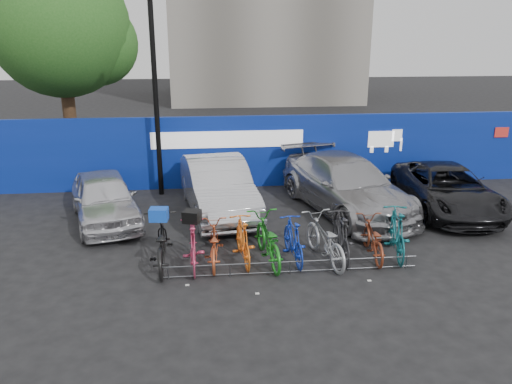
{
  "coord_description": "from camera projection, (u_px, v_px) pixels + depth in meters",
  "views": [
    {
      "loc": [
        -1.74,
        -10.22,
        4.94
      ],
      "look_at": [
        -0.47,
        2.0,
        1.05
      ],
      "focal_mm": 35.0,
      "sensor_mm": 36.0,
      "label": 1
    }
  ],
  "objects": [
    {
      "name": "cargo_crate",
      "position": [
        159.0,
        214.0,
        10.75
      ],
      "size": [
        0.42,
        0.33,
        0.28
      ],
      "primitive_type": "cube",
      "rotation": [
        0.0,
        0.0,
        -0.1
      ],
      "color": "blue",
      "rests_on": "bike_0"
    },
    {
      "name": "hoarding",
      "position": [
        258.0,
        151.0,
        16.68
      ],
      "size": [
        22.0,
        0.18,
        2.4
      ],
      "color": "navy",
      "rests_on": "ground"
    },
    {
      "name": "bike_4",
      "position": [
        267.0,
        240.0,
        11.19
      ],
      "size": [
        0.96,
        2.11,
        1.07
      ],
      "primitive_type": "imported",
      "rotation": [
        0.0,
        0.0,
        3.27
      ],
      "color": "#1B7F1D",
      "rests_on": "ground"
    },
    {
      "name": "bike_3",
      "position": [
        243.0,
        240.0,
        11.22
      ],
      "size": [
        0.64,
        1.76,
        1.03
      ],
      "primitive_type": "imported",
      "rotation": [
        0.0,
        0.0,
        3.23
      ],
      "color": "orange",
      "rests_on": "ground"
    },
    {
      "name": "bike_0",
      "position": [
        161.0,
        244.0,
        10.96
      ],
      "size": [
        0.83,
        2.11,
        1.09
      ],
      "primitive_type": "imported",
      "rotation": [
        0.0,
        0.0,
        3.19
      ],
      "color": "black",
      "rests_on": "ground"
    },
    {
      "name": "car_0",
      "position": [
        104.0,
        198.0,
        13.6
      ],
      "size": [
        2.7,
        4.28,
        1.36
      ],
      "primitive_type": "imported",
      "rotation": [
        0.0,
        0.0,
        0.3
      ],
      "color": "silver",
      "rests_on": "ground"
    },
    {
      "name": "lamppost",
      "position": [
        155.0,
        92.0,
        15.17
      ],
      "size": [
        0.25,
        0.5,
        6.11
      ],
      "color": "black",
      "rests_on": "ground"
    },
    {
      "name": "tree",
      "position": [
        67.0,
        31.0,
        18.69
      ],
      "size": [
        5.4,
        5.2,
        7.8
      ],
      "color": "#382314",
      "rests_on": "ground"
    },
    {
      "name": "bike_5",
      "position": [
        293.0,
        240.0,
        11.26
      ],
      "size": [
        0.6,
        1.71,
        1.01
      ],
      "primitive_type": "imported",
      "rotation": [
        0.0,
        0.0,
        3.22
      ],
      "color": "#1332B7",
      "rests_on": "ground"
    },
    {
      "name": "bike_1",
      "position": [
        193.0,
        245.0,
        10.94
      ],
      "size": [
        0.57,
        1.79,
        1.06
      ],
      "primitive_type": "imported",
      "rotation": [
        0.0,
        0.0,
        3.18
      ],
      "color": "#CD3B62",
      "rests_on": "ground"
    },
    {
      "name": "car_3",
      "position": [
        447.0,
        189.0,
        14.5
      ],
      "size": [
        2.55,
        4.85,
        1.3
      ],
      "primitive_type": "imported",
      "rotation": [
        0.0,
        0.0,
        -0.08
      ],
      "color": "black",
      "rests_on": "ground"
    },
    {
      "name": "car_1",
      "position": [
        218.0,
        187.0,
        14.26
      ],
      "size": [
        2.34,
        4.94,
        1.56
      ],
      "primitive_type": "imported",
      "rotation": [
        0.0,
        0.0,
        0.15
      ],
      "color": "#B2B3B8",
      "rests_on": "ground"
    },
    {
      "name": "bike_2",
      "position": [
        213.0,
        244.0,
        11.15
      ],
      "size": [
        0.66,
        1.77,
        0.92
      ],
      "primitive_type": "imported",
      "rotation": [
        0.0,
        0.0,
        3.11
      ],
      "color": "#BD5028",
      "rests_on": "ground"
    },
    {
      "name": "bike_7",
      "position": [
        341.0,
        236.0,
        11.39
      ],
      "size": [
        0.62,
        1.82,
        1.08
      ],
      "primitive_type": "imported",
      "rotation": [
        0.0,
        0.0,
        3.08
      ],
      "color": "#27272A",
      "rests_on": "ground"
    },
    {
      "name": "bike_6",
      "position": [
        324.0,
        239.0,
        11.23
      ],
      "size": [
        1.08,
        2.1,
        1.05
      ],
      "primitive_type": "imported",
      "rotation": [
        0.0,
        0.0,
        3.34
      ],
      "color": "#999CA0",
      "rests_on": "ground"
    },
    {
      "name": "car_2",
      "position": [
        346.0,
        185.0,
        14.43
      ],
      "size": [
        3.49,
        5.77,
        1.56
      ],
      "primitive_type": "imported",
      "rotation": [
        0.0,
        0.0,
        0.26
      ],
      "color": "#9A9A9E",
      "rests_on": "ground"
    },
    {
      "name": "bike_8",
      "position": [
        372.0,
        238.0,
        11.47
      ],
      "size": [
        0.73,
        1.79,
        0.92
      ],
      "primitive_type": "imported",
      "rotation": [
        0.0,
        0.0,
        3.07
      ],
      "color": "maroon",
      "rests_on": "ground"
    },
    {
      "name": "bike_rack",
      "position": [
        290.0,
        267.0,
        10.73
      ],
      "size": [
        5.6,
        0.03,
        0.3
      ],
      "color": "#595B60",
      "rests_on": "ground"
    },
    {
      "name": "bike_9",
      "position": [
        396.0,
        233.0,
        11.51
      ],
      "size": [
        0.87,
        1.96,
        1.14
      ],
      "primitive_type": "imported",
      "rotation": [
        0.0,
        0.0,
        2.96
      ],
      "color": "#115E66",
      "rests_on": "ground"
    },
    {
      "name": "cargo_topcase",
      "position": [
        192.0,
        216.0,
        10.74
      ],
      "size": [
        0.44,
        0.41,
        0.26
      ],
      "primitive_type": "cube",
      "rotation": [
        0.0,
        0.0,
        -0.34
      ],
      "color": "black",
      "rests_on": "bike_1"
    },
    {
      "name": "ground",
      "position": [
        286.0,
        262.0,
        11.35
      ],
      "size": [
        100.0,
        100.0,
        0.0
      ],
      "primitive_type": "plane",
      "color": "black",
      "rests_on": "ground"
    }
  ]
}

